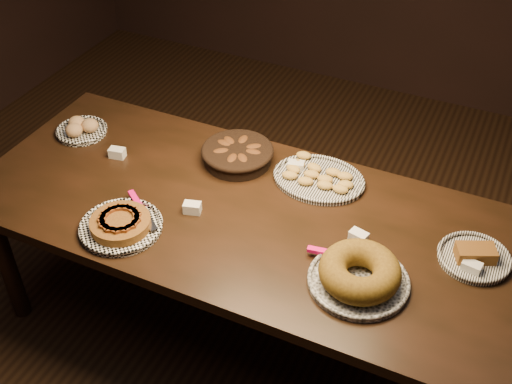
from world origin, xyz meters
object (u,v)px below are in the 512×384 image
at_px(buffet_table, 252,226).
at_px(bundt_cake_plate, 359,274).
at_px(apple_tart_plate, 121,224).
at_px(madeleine_platter, 318,178).

height_order(buffet_table, bundt_cake_plate, bundt_cake_plate).
height_order(apple_tart_plate, bundt_cake_plate, bundt_cake_plate).
distance_m(madeleine_platter, bundt_cake_plate, 0.61).
distance_m(apple_tart_plate, madeleine_platter, 0.86).
bearing_deg(apple_tart_plate, madeleine_platter, 28.57).
xyz_separation_m(buffet_table, bundt_cake_plate, (0.51, -0.19, 0.12)).
relative_size(madeleine_platter, bundt_cake_plate, 0.97).
relative_size(buffet_table, apple_tart_plate, 6.68).
xyz_separation_m(buffet_table, madeleine_platter, (0.17, 0.31, 0.09)).
bearing_deg(bundt_cake_plate, madeleine_platter, 140.77).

